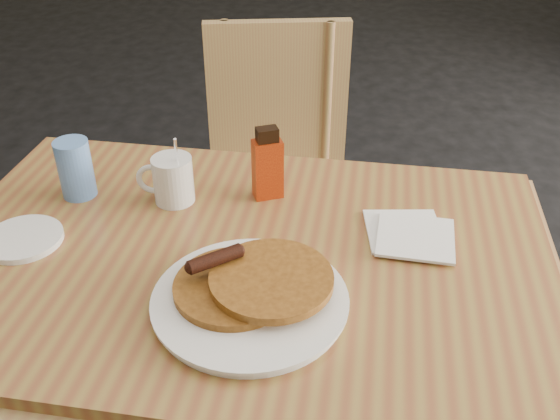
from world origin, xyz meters
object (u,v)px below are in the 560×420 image
at_px(chair_main_far, 276,156).
at_px(coffee_mug, 172,179).
at_px(pancake_plate, 251,294).
at_px(main_table, 240,270).
at_px(blue_tumbler, 75,169).
at_px(syrup_bottle, 267,165).

height_order(chair_main_far, coffee_mug, chair_main_far).
bearing_deg(chair_main_far, pancake_plate, -95.97).
distance_m(main_table, blue_tumbler, 0.41).
bearing_deg(pancake_plate, chair_main_far, 91.12).
bearing_deg(chair_main_far, blue_tumbler, -131.38).
height_order(coffee_mug, blue_tumbler, coffee_mug).
xyz_separation_m(coffee_mug, blue_tumbler, (-0.20, 0.01, 0.01)).
bearing_deg(syrup_bottle, pancake_plate, -110.51).
xyz_separation_m(main_table, chair_main_far, (0.02, 0.73, -0.15)).
relative_size(chair_main_far, syrup_bottle, 5.94).
relative_size(main_table, pancake_plate, 3.88).
xyz_separation_m(pancake_plate, blue_tumbler, (-0.39, 0.32, 0.04)).
relative_size(pancake_plate, syrup_bottle, 2.07).
bearing_deg(pancake_plate, syrup_bottle, 89.54).
bearing_deg(pancake_plate, main_table, 104.39).
relative_size(chair_main_far, blue_tumbler, 7.49).
distance_m(main_table, coffee_mug, 0.25).
xyz_separation_m(main_table, syrup_bottle, (0.04, 0.20, 0.12)).
height_order(main_table, coffee_mug, coffee_mug).
bearing_deg(main_table, chair_main_far, 88.56).
distance_m(chair_main_far, pancake_plate, 0.90).
distance_m(chair_main_far, syrup_bottle, 0.60).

